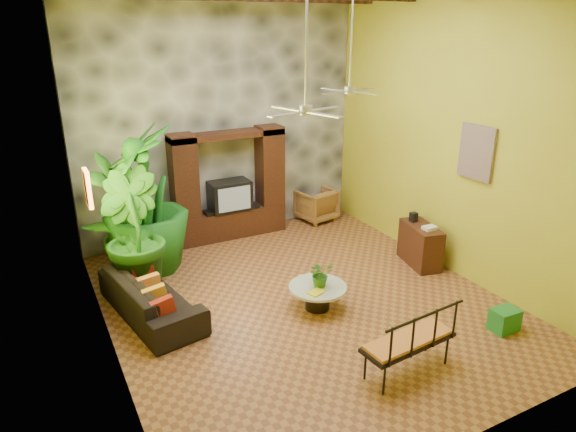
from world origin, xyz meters
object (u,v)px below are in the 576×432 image
tall_plant_a (119,215)px  side_console (420,245)px  ceiling_fan_back (350,78)px  tall_plant_b (131,234)px  tall_plant_c (145,200)px  sofa (151,296)px  wicker_armchair (316,205)px  entertainment_center (229,193)px  ceiling_fan_front (306,95)px  iron_bench (413,339)px  green_bin (504,320)px  coffee_table (318,294)px

tall_plant_a → side_console: 5.57m
ceiling_fan_back → tall_plant_b: bearing=175.0°
tall_plant_a → tall_plant_c: size_ratio=0.82×
sofa → wicker_armchair: bearing=-71.4°
entertainment_center → tall_plant_a: (-2.37, -0.66, 0.15)m
tall_plant_b → ceiling_fan_front: bearing=-42.3°
ceiling_fan_back → wicker_armchair: bearing=74.8°
side_console → entertainment_center: bearing=144.4°
tall_plant_a → iron_bench: bearing=-60.9°
green_bin → coffee_table: bearing=139.3°
tall_plant_b → entertainment_center: bearing=34.1°
entertainment_center → tall_plant_c: size_ratio=0.89×
sofa → side_console: 4.98m
sofa → tall_plant_b: size_ratio=1.04×
tall_plant_a → entertainment_center: bearing=15.6°
ceiling_fan_front → wicker_armchair: (2.32, 3.52, -3.03)m
iron_bench → side_console: bearing=41.9°
sofa → wicker_armchair: size_ratio=2.77×
coffee_table → entertainment_center: bearing=91.6°
sofa → iron_bench: 4.03m
sofa → tall_plant_b: tall_plant_b is taller
tall_plant_a → side_console: bearing=-24.7°
ceiling_fan_back → iron_bench: bearing=-110.1°
ceiling_fan_front → ceiling_fan_back: 2.41m
side_console → tall_plant_b: bearing=177.2°
side_console → sofa: bearing=-173.8°
ceiling_fan_back → wicker_armchair: ceiling_fan_back is taller
iron_bench → side_console: iron_bench is taller
coffee_table → tall_plant_b: bearing=142.4°
tall_plant_c → wicker_armchair: bearing=10.5°
entertainment_center → coffee_table: bearing=-88.4°
wicker_armchair → side_console: size_ratio=0.83×
tall_plant_b → tall_plant_c: tall_plant_c is taller
tall_plant_b → side_console: tall_plant_b is taller
entertainment_center → wicker_armchair: 2.21m
sofa → green_bin: 5.39m
tall_plant_b → green_bin: size_ratio=5.44×
entertainment_center → iron_bench: 5.50m
tall_plant_a → tall_plant_b: (0.03, -0.93, -0.03)m
entertainment_center → sofa: 3.39m
wicker_armchair → side_console: side_console is taller
wicker_armchair → tall_plant_c: (-4.03, -0.75, 0.98)m
iron_bench → green_bin: iron_bench is taller
entertainment_center → iron_bench: entertainment_center is taller
entertainment_center → tall_plant_c: 2.09m
wicker_armchair → tall_plant_c: bearing=-0.5°
tall_plant_a → iron_bench: 5.53m
side_console → ceiling_fan_back: bearing=148.2°
entertainment_center → tall_plant_a: 2.47m
wicker_armchair → tall_plant_a: (-4.49, -0.65, 0.74)m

